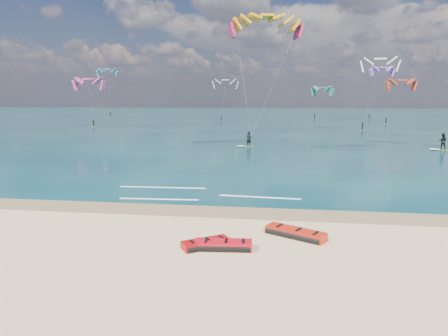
# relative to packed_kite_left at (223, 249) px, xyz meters

# --- Properties ---
(ground) EXTENTS (320.00, 320.00, 0.00)m
(ground) POSITION_rel_packed_kite_left_xyz_m (-4.71, 42.33, 0.00)
(ground) COLOR tan
(ground) RESTS_ON ground
(wet_sand_strip) EXTENTS (320.00, 2.40, 0.01)m
(wet_sand_strip) POSITION_rel_packed_kite_left_xyz_m (-4.71, 5.33, 0.00)
(wet_sand_strip) COLOR brown
(wet_sand_strip) RESTS_ON ground
(sea) EXTENTS (320.00, 200.00, 0.04)m
(sea) POSITION_rel_packed_kite_left_xyz_m (-4.71, 106.33, 0.02)
(sea) COLOR #082930
(sea) RESTS_ON ground
(packed_kite_left) EXTENTS (2.62, 1.29, 0.40)m
(packed_kite_left) POSITION_rel_packed_kite_left_xyz_m (0.00, 0.00, 0.00)
(packed_kite_left) COLOR red
(packed_kite_left) RESTS_ON ground
(packed_kite_mid) EXTENTS (3.10, 2.41, 0.42)m
(packed_kite_mid) POSITION_rel_packed_kite_left_xyz_m (2.99, 1.85, 0.00)
(packed_kite_mid) COLOR red
(packed_kite_mid) RESTS_ON ground
(packed_kite_right) EXTENTS (2.37, 2.05, 0.37)m
(packed_kite_right) POSITION_rel_packed_kite_left_xyz_m (-0.74, 0.10, 0.00)
(packed_kite_right) COLOR #AB0807
(packed_kite_right) RESTS_ON ground
(kitesurfer_main) EXTENTS (8.78, 8.61, 15.88)m
(kitesurfer_main) POSITION_rel_packed_kite_left_xyz_m (-0.38, 30.96, 8.29)
(kitesurfer_main) COLOR #C9E71B
(kitesurfer_main) RESTS_ON sea
(shoreline_foam) EXTENTS (12.21, 3.58, 0.01)m
(shoreline_foam) POSITION_rel_packed_kite_left_xyz_m (-3.26, 8.90, 0.04)
(shoreline_foam) COLOR white
(shoreline_foam) RESTS_ON ground
(distant_kites) EXTENTS (83.24, 46.24, 14.25)m
(distant_kites) POSITION_rel_packed_kite_left_xyz_m (-1.53, 82.40, 5.79)
(distant_kites) COLOR beige
(distant_kites) RESTS_ON ground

